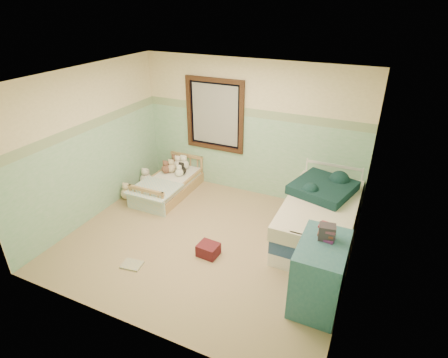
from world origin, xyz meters
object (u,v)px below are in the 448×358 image
at_px(plush_floor_tan, 127,193).
at_px(twin_bed_frame, 318,231).
at_px(dresser, 319,273).
at_px(toddler_bed_frame, 169,189).
at_px(plush_floor_cream, 146,179).
at_px(floor_book, 132,265).
at_px(red_pillow, 208,250).

distance_m(plush_floor_tan, twin_bed_frame, 3.51).
bearing_deg(plush_floor_tan, dresser, -15.79).
xyz_separation_m(toddler_bed_frame, dresser, (3.16, -1.57, 0.34)).
bearing_deg(twin_bed_frame, plush_floor_cream, 174.87).
bearing_deg(plush_floor_cream, floor_book, -59.17).
xyz_separation_m(plush_floor_cream, twin_bed_frame, (3.50, -0.31, -0.02)).
bearing_deg(twin_bed_frame, plush_floor_tan, -175.18).
height_order(toddler_bed_frame, plush_floor_cream, plush_floor_cream).
distance_m(plush_floor_cream, floor_book, 2.46).
distance_m(plush_floor_tan, dresser, 3.93).
distance_m(toddler_bed_frame, plush_floor_cream, 0.62).
bearing_deg(floor_book, plush_floor_tan, 121.80).
relative_size(plush_floor_tan, floor_book, 0.80).
relative_size(dresser, floor_book, 3.11).
bearing_deg(floor_book, plush_floor_cream, 112.63).
relative_size(twin_bed_frame, dresser, 2.26).
bearing_deg(plush_floor_tan, twin_bed_frame, 4.82).
bearing_deg(dresser, toddler_bed_frame, 153.52).
relative_size(red_pillow, floor_book, 1.04).
distance_m(plush_floor_cream, dresser, 4.13).
xyz_separation_m(twin_bed_frame, dresser, (0.27, -1.36, 0.33)).
distance_m(dresser, floor_book, 2.58).
height_order(plush_floor_cream, twin_bed_frame, plush_floor_cream).
xyz_separation_m(toddler_bed_frame, plush_floor_tan, (-0.61, -0.51, 0.02)).
bearing_deg(floor_book, twin_bed_frame, 30.49).
bearing_deg(plush_floor_tan, plush_floor_cream, 90.00).
distance_m(plush_floor_cream, twin_bed_frame, 3.51).
relative_size(plush_floor_cream, twin_bed_frame, 0.13).
bearing_deg(plush_floor_tan, toddler_bed_frame, 40.00).
bearing_deg(plush_floor_cream, toddler_bed_frame, -9.37).
height_order(plush_floor_cream, dresser, dresser).
height_order(plush_floor_cream, plush_floor_tan, plush_floor_cream).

